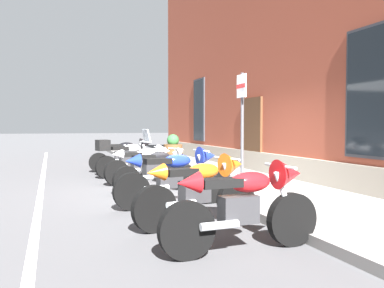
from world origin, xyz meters
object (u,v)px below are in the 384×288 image
(motorcycle_black_sport, at_px, (126,153))
(motorcycle_white_sport, at_px, (145,162))
(parking_sign, at_px, (242,116))
(motorcycle_black_naked, at_px, (156,170))
(barrel_planter, at_px, (173,152))
(motorcycle_blue_sport, at_px, (177,174))
(motorcycle_red_sport, at_px, (248,203))
(motorcycle_silver_touring, at_px, (125,157))
(motorcycle_orange_sport, at_px, (202,187))

(motorcycle_black_sport, height_order, motorcycle_white_sport, motorcycle_black_sport)
(parking_sign, bearing_deg, motorcycle_black_naked, -142.69)
(parking_sign, relative_size, barrel_planter, 2.25)
(motorcycle_black_sport, bearing_deg, motorcycle_blue_sport, -1.29)
(motorcycle_black_naked, bearing_deg, motorcycle_red_sport, -0.54)
(motorcycle_black_sport, bearing_deg, motorcycle_white_sport, -0.78)
(motorcycle_black_sport, xyz_separation_m, motorcycle_blue_sport, (6.07, -0.14, 0.01))
(motorcycle_red_sport, bearing_deg, motorcycle_black_sport, 179.13)
(motorcycle_silver_touring, height_order, barrel_planter, motorcycle_silver_touring)
(motorcycle_black_naked, bearing_deg, motorcycle_orange_sport, -1.85)
(motorcycle_black_sport, relative_size, barrel_planter, 2.09)
(motorcycle_orange_sport, height_order, motorcycle_red_sport, motorcycle_red_sport)
(parking_sign, bearing_deg, motorcycle_blue_sport, -88.41)
(motorcycle_white_sport, xyz_separation_m, motorcycle_blue_sport, (3.11, -0.10, 0.04))
(barrel_planter, bearing_deg, motorcycle_black_sport, -84.52)
(motorcycle_white_sport, xyz_separation_m, motorcycle_red_sport, (5.97, -0.09, 0.03))
(motorcycle_black_naked, relative_size, motorcycle_orange_sport, 0.96)
(motorcycle_orange_sport, bearing_deg, parking_sign, 137.92)
(motorcycle_black_naked, bearing_deg, motorcycle_black_sport, 178.79)
(motorcycle_black_sport, bearing_deg, motorcycle_red_sport, -0.87)
(motorcycle_red_sport, bearing_deg, parking_sign, 155.62)
(motorcycle_orange_sport, bearing_deg, motorcycle_white_sport, 178.07)
(motorcycle_black_sport, distance_m, barrel_planter, 1.62)
(motorcycle_silver_touring, height_order, motorcycle_red_sport, motorcycle_silver_touring)
(parking_sign, bearing_deg, motorcycle_red_sport, -24.38)
(motorcycle_white_sport, bearing_deg, motorcycle_silver_touring, -170.42)
(motorcycle_silver_touring, xyz_separation_m, motorcycle_orange_sport, (6.03, 0.09, 0.00))
(motorcycle_black_sport, xyz_separation_m, barrel_planter, (-0.15, 1.61, -0.00))
(motorcycle_orange_sport, distance_m, parking_sign, 2.32)
(motorcycle_blue_sport, bearing_deg, barrel_planter, 164.32)
(motorcycle_white_sport, distance_m, barrel_planter, 3.53)
(motorcycle_white_sport, distance_m, motorcycle_blue_sport, 3.11)
(motorcycle_white_sport, xyz_separation_m, parking_sign, (3.07, 1.22, 1.11))
(barrel_planter, bearing_deg, motorcycle_white_sport, -27.92)
(motorcycle_silver_touring, xyz_separation_m, motorcycle_white_sport, (1.44, 0.24, -0.02))
(motorcycle_orange_sport, distance_m, barrel_planter, 7.92)
(motorcycle_black_naked, distance_m, motorcycle_red_sport, 4.57)
(motorcycle_blue_sport, height_order, motorcycle_orange_sport, motorcycle_blue_sport)
(motorcycle_black_sport, distance_m, motorcycle_black_naked, 4.36)
(motorcycle_blue_sport, xyz_separation_m, parking_sign, (-0.04, 1.32, 1.07))
(motorcycle_black_sport, bearing_deg, parking_sign, 11.07)
(motorcycle_black_naked, bearing_deg, barrel_planter, 159.35)
(motorcycle_white_sport, bearing_deg, motorcycle_blue_sport, -1.77)
(motorcycle_white_sport, relative_size, barrel_planter, 1.90)
(motorcycle_blue_sport, bearing_deg, motorcycle_red_sport, 0.03)
(motorcycle_black_naked, xyz_separation_m, motorcycle_red_sport, (4.57, -0.04, 0.10))
(motorcycle_black_naked, distance_m, motorcycle_orange_sport, 3.20)
(motorcycle_white_sport, xyz_separation_m, barrel_planter, (-3.11, 1.65, 0.03))
(motorcycle_blue_sport, xyz_separation_m, barrel_planter, (-6.22, 1.75, -0.01))
(motorcycle_white_sport, bearing_deg, motorcycle_black_naked, -2.11)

